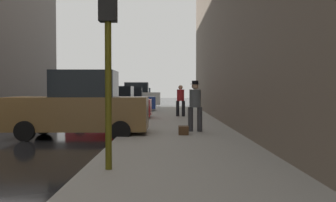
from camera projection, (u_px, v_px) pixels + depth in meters
sidewalk at (181, 137)px, 12.23m from camera, size 4.00×40.00×0.15m
parked_bronze_suv at (82, 107)px, 12.59m from camera, size 4.62×2.09×2.25m
parked_red_hatchback at (112, 104)px, 19.36m from camera, size 4.22×2.09×1.79m
parked_blue_sedan at (127, 100)px, 26.48m from camera, size 4.27×2.19×1.79m
parked_white_van at (136, 96)px, 33.45m from camera, size 4.60×2.06×2.25m
parked_dark_green_sedan at (141, 97)px, 39.34m from camera, size 4.21×2.09×1.79m
fire_hydrant at (142, 116)px, 15.96m from camera, size 0.42×0.22×0.70m
traffic_light at (109, 27)px, 6.81m from camera, size 0.32×0.32×3.60m
pedestrian_with_beanie at (196, 103)px, 13.07m from camera, size 0.52×0.46×1.78m
pedestrian_in_red_jacket at (181, 99)px, 20.51m from camera, size 0.53×0.47×1.71m
duffel_bag at (184, 130)px, 12.18m from camera, size 0.32×0.44×0.28m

